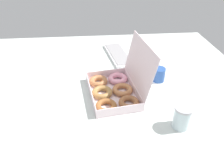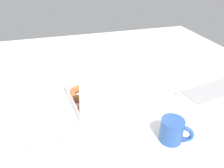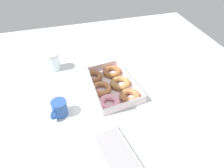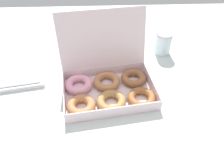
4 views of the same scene
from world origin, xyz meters
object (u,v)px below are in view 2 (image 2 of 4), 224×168
at_px(keyboard, 219,90).
at_px(glass_jar, 46,152).
at_px(donut_box, 115,93).
at_px(coffee_mug, 173,130).

height_order(keyboard, glass_jar, glass_jar).
distance_m(donut_box, keyboard, 0.48).
xyz_separation_m(donut_box, coffee_mug, (-0.11, 0.28, 0.01)).
relative_size(coffee_mug, glass_jar, 0.87).
bearing_deg(coffee_mug, keyboard, -149.59).
bearing_deg(glass_jar, keyboard, -164.89).
height_order(donut_box, keyboard, donut_box).
relative_size(donut_box, coffee_mug, 4.12).
bearing_deg(keyboard, donut_box, -8.61).
bearing_deg(donut_box, coffee_mug, 112.00).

